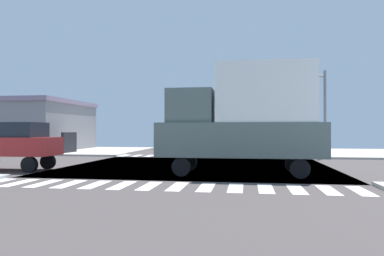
{
  "coord_description": "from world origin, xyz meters",
  "views": [
    {
      "loc": [
        2.63,
        -19.56,
        1.95
      ],
      "look_at": [
        -1.32,
        6.38,
        2.13
      ],
      "focal_mm": 33.71,
      "sensor_mm": 36.0,
      "label": 1
    }
  ],
  "objects_px": {
    "traffic_signal_mast": "(290,94)",
    "box_truck_nearside_1": "(245,117)",
    "bank_building": "(20,126)",
    "suv_farside_1": "(10,142)",
    "street_lamp": "(302,104)",
    "sedan_leading_1": "(197,136)",
    "suv_queued_2": "(189,135)",
    "sedan_middle_3": "(217,136)",
    "sedan_trailing_2": "(176,138)"
  },
  "relations": [
    {
      "from": "traffic_signal_mast",
      "to": "box_truck_nearside_1",
      "type": "xyz_separation_m",
      "value": [
        -3.2,
        -10.8,
        -2.05
      ]
    },
    {
      "from": "bank_building",
      "to": "box_truck_nearside_1",
      "type": "bearing_deg",
      "value": -36.1
    },
    {
      "from": "box_truck_nearside_1",
      "to": "suv_farside_1",
      "type": "height_order",
      "value": "box_truck_nearside_1"
    },
    {
      "from": "street_lamp",
      "to": "bank_building",
      "type": "height_order",
      "value": "street_lamp"
    },
    {
      "from": "suv_farside_1",
      "to": "sedan_leading_1",
      "type": "relative_size",
      "value": 1.07
    },
    {
      "from": "traffic_signal_mast",
      "to": "box_truck_nearside_1",
      "type": "relative_size",
      "value": 0.87
    },
    {
      "from": "suv_queued_2",
      "to": "sedan_middle_3",
      "type": "distance_m",
      "value": 10.32
    },
    {
      "from": "suv_queued_2",
      "to": "suv_farside_1",
      "type": "bearing_deg",
      "value": 82.94
    },
    {
      "from": "street_lamp",
      "to": "sedan_leading_1",
      "type": "xyz_separation_m",
      "value": [
        -12.57,
        20.94,
        -3.28
      ]
    },
    {
      "from": "traffic_signal_mast",
      "to": "sedan_trailing_2",
      "type": "bearing_deg",
      "value": 132.78
    },
    {
      "from": "traffic_signal_mast",
      "to": "bank_building",
      "type": "height_order",
      "value": "traffic_signal_mast"
    },
    {
      "from": "sedan_middle_3",
      "to": "street_lamp",
      "type": "bearing_deg",
      "value": 112.36
    },
    {
      "from": "bank_building",
      "to": "sedan_leading_1",
      "type": "distance_m",
      "value": 26.9
    },
    {
      "from": "bank_building",
      "to": "sedan_leading_1",
      "type": "height_order",
      "value": "bank_building"
    },
    {
      "from": "sedan_leading_1",
      "to": "street_lamp",
      "type": "bearing_deg",
      "value": 120.98
    },
    {
      "from": "street_lamp",
      "to": "sedan_trailing_2",
      "type": "bearing_deg",
      "value": 159.44
    },
    {
      "from": "sedan_leading_1",
      "to": "sedan_middle_3",
      "type": "height_order",
      "value": "same"
    },
    {
      "from": "bank_building",
      "to": "sedan_middle_3",
      "type": "bearing_deg",
      "value": 56.19
    },
    {
      "from": "traffic_signal_mast",
      "to": "sedan_middle_3",
      "type": "bearing_deg",
      "value": 104.4
    },
    {
      "from": "suv_queued_2",
      "to": "sedan_trailing_2",
      "type": "height_order",
      "value": "suv_queued_2"
    },
    {
      "from": "traffic_signal_mast",
      "to": "sedan_trailing_2",
      "type": "xyz_separation_m",
      "value": [
        -10.74,
        11.61,
        -3.5
      ]
    },
    {
      "from": "box_truck_nearside_1",
      "to": "sedan_leading_1",
      "type": "relative_size",
      "value": 1.67
    },
    {
      "from": "traffic_signal_mast",
      "to": "suv_farside_1",
      "type": "bearing_deg",
      "value": -143.48
    },
    {
      "from": "traffic_signal_mast",
      "to": "sedan_trailing_2",
      "type": "relative_size",
      "value": 1.46
    },
    {
      "from": "traffic_signal_mast",
      "to": "suv_farside_1",
      "type": "height_order",
      "value": "traffic_signal_mast"
    },
    {
      "from": "traffic_signal_mast",
      "to": "suv_queued_2",
      "type": "height_order",
      "value": "traffic_signal_mast"
    },
    {
      "from": "box_truck_nearside_1",
      "to": "sedan_leading_1",
      "type": "distance_m",
      "value": 39.39
    },
    {
      "from": "suv_farside_1",
      "to": "street_lamp",
      "type": "bearing_deg",
      "value": -42.85
    },
    {
      "from": "sedan_trailing_2",
      "to": "bank_building",
      "type": "bearing_deg",
      "value": 25.83
    },
    {
      "from": "street_lamp",
      "to": "bank_building",
      "type": "bearing_deg",
      "value": -175.62
    },
    {
      "from": "traffic_signal_mast",
      "to": "suv_queued_2",
      "type": "distance_m",
      "value": 23.18
    },
    {
      "from": "sedan_leading_1",
      "to": "sedan_trailing_2",
      "type": "height_order",
      "value": "same"
    },
    {
      "from": "traffic_signal_mast",
      "to": "sedan_middle_3",
      "type": "height_order",
      "value": "traffic_signal_mast"
    },
    {
      "from": "traffic_signal_mast",
      "to": "box_truck_nearside_1",
      "type": "height_order",
      "value": "traffic_signal_mast"
    },
    {
      "from": "traffic_signal_mast",
      "to": "sedan_leading_1",
      "type": "height_order",
      "value": "traffic_signal_mast"
    },
    {
      "from": "bank_building",
      "to": "suv_farside_1",
      "type": "xyz_separation_m",
      "value": [
        10.09,
        -15.67,
        -1.0
      ]
    },
    {
      "from": "traffic_signal_mast",
      "to": "street_lamp",
      "type": "height_order",
      "value": "street_lamp"
    },
    {
      "from": "suv_queued_2",
      "to": "sedan_middle_3",
      "type": "bearing_deg",
      "value": -106.91
    },
    {
      "from": "sedan_leading_1",
      "to": "sedan_trailing_2",
      "type": "relative_size",
      "value": 1.0
    },
    {
      "from": "street_lamp",
      "to": "suv_queued_2",
      "type": "xyz_separation_m",
      "value": [
        -12.57,
        13.4,
        -3.0
      ]
    },
    {
      "from": "box_truck_nearside_1",
      "to": "sedan_middle_3",
      "type": "xyz_separation_m",
      "value": [
        -4.54,
        40.96,
        -1.45
      ]
    },
    {
      "from": "street_lamp",
      "to": "suv_queued_2",
      "type": "height_order",
      "value": "street_lamp"
    },
    {
      "from": "box_truck_nearside_1",
      "to": "sedan_leading_1",
      "type": "bearing_deg",
      "value": 11.05
    },
    {
      "from": "bank_building",
      "to": "suv_queued_2",
      "type": "bearing_deg",
      "value": 47.9
    },
    {
      "from": "street_lamp",
      "to": "traffic_signal_mast",
      "type": "bearing_deg",
      "value": -104.85
    },
    {
      "from": "traffic_signal_mast",
      "to": "sedan_leading_1",
      "type": "relative_size",
      "value": 1.46
    },
    {
      "from": "bank_building",
      "to": "suv_farside_1",
      "type": "relative_size",
      "value": 2.81
    },
    {
      "from": "suv_queued_2",
      "to": "sedan_trailing_2",
      "type": "relative_size",
      "value": 1.07
    },
    {
      "from": "suv_queued_2",
      "to": "sedan_trailing_2",
      "type": "xyz_separation_m",
      "value": [
        0.0,
        -8.68,
        -0.28
      ]
    },
    {
      "from": "suv_queued_2",
      "to": "traffic_signal_mast",
      "type": "bearing_deg",
      "value": 117.9
    }
  ]
}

